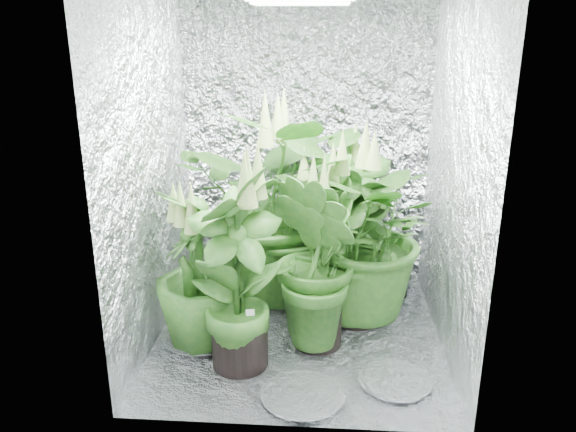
# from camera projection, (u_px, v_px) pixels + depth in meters

# --- Properties ---
(ground) EXTENTS (1.60, 1.60, 0.00)m
(ground) POSITION_uv_depth(u_px,v_px,m) (299.00, 333.00, 3.24)
(ground) COLOR silver
(ground) RESTS_ON ground
(walls) EXTENTS (1.62, 1.62, 2.00)m
(walls) POSITION_uv_depth(u_px,v_px,m) (300.00, 164.00, 2.92)
(walls) COLOR silver
(walls) RESTS_ON ground
(plant_a) EXTENTS (1.44, 1.44, 1.33)m
(plant_a) POSITION_uv_depth(u_px,v_px,m) (276.00, 205.00, 3.47)
(plant_a) COLOR black
(plant_a) RESTS_ON ground
(plant_b) EXTENTS (0.74, 0.74, 1.14)m
(plant_b) POSITION_uv_depth(u_px,v_px,m) (354.00, 223.00, 3.48)
(plant_b) COLOR black
(plant_b) RESTS_ON ground
(plant_c) EXTENTS (0.61, 0.61, 1.05)m
(plant_c) POSITION_uv_depth(u_px,v_px,m) (316.00, 235.00, 3.39)
(plant_c) COLOR black
(plant_c) RESTS_ON ground
(plant_d) EXTENTS (0.69, 0.69, 0.96)m
(plant_d) POSITION_uv_depth(u_px,v_px,m) (199.00, 272.00, 3.00)
(plant_d) COLOR black
(plant_d) RESTS_ON ground
(plant_e) EXTENTS (1.17, 1.17, 1.16)m
(plant_e) POSITION_uv_depth(u_px,v_px,m) (359.00, 233.00, 3.23)
(plant_e) COLOR black
(plant_e) RESTS_ON ground
(plant_f) EXTENTS (0.76, 0.76, 1.16)m
(plant_f) POSITION_uv_depth(u_px,v_px,m) (238.00, 270.00, 2.78)
(plant_f) COLOR black
(plant_f) RESTS_ON ground
(plant_g) EXTENTS (0.71, 0.71, 1.06)m
(plant_g) POSITION_uv_depth(u_px,v_px,m) (318.00, 262.00, 2.99)
(plant_g) COLOR black
(plant_g) RESTS_ON ground
(circulation_fan) EXTENTS (0.18, 0.36, 0.41)m
(circulation_fan) POSITION_uv_depth(u_px,v_px,m) (391.00, 270.00, 3.66)
(circulation_fan) COLOR black
(circulation_fan) RESTS_ON ground
(plant_label) EXTENTS (0.05, 0.03, 0.07)m
(plant_label) POSITION_uv_depth(u_px,v_px,m) (250.00, 316.00, 2.82)
(plant_label) COLOR white
(plant_label) RESTS_ON plant_f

